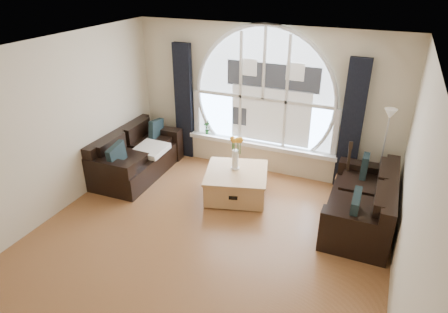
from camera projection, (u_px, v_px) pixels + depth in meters
ground at (199, 249)px, 5.57m from camera, size 5.00×5.50×0.01m
ceiling at (192, 56)px, 4.38m from camera, size 5.00×5.50×0.01m
wall_back at (264, 101)px, 7.24m from camera, size 5.00×0.01×2.70m
wall_left at (45, 134)px, 5.86m from camera, size 0.01×5.50×2.70m
wall_right at (412, 208)px, 4.09m from camera, size 0.01×5.50×2.70m
attic_slope at (399, 113)px, 3.76m from camera, size 0.92×5.50×0.72m
arched_window at (264, 87)px, 7.10m from camera, size 2.60×0.06×2.15m
window_sill at (260, 145)px, 7.53m from camera, size 2.90×0.22×0.08m
window_frame at (263, 87)px, 7.07m from camera, size 2.76×0.08×2.15m
neighbor_house at (271, 95)px, 7.09m from camera, size 1.70×0.02×1.50m
curtain_left at (184, 102)px, 7.80m from camera, size 0.35×0.12×2.30m
curtain_right at (352, 126)px, 6.67m from camera, size 0.35×0.12×2.30m
sofa_left at (137, 154)px, 7.41m from camera, size 0.99×1.89×0.83m
sofa_right at (361, 201)px, 5.97m from camera, size 0.93×1.85×0.82m
coffee_chest at (236, 182)px, 6.76m from camera, size 1.26×1.26×0.50m
throw_blanket at (151, 149)px, 7.37m from camera, size 0.57×0.57×0.10m
vase_flowers at (235, 148)px, 6.59m from camera, size 0.24×0.24×0.70m
floor_lamp at (382, 155)px, 6.45m from camera, size 0.24×0.24×1.60m
guitar at (348, 168)px, 6.63m from camera, size 0.40×0.31×1.06m
potted_plant at (207, 127)px, 7.85m from camera, size 0.17×0.14×0.27m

